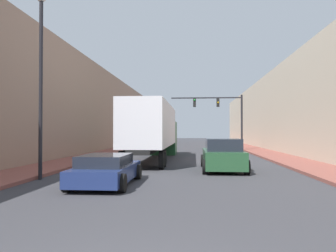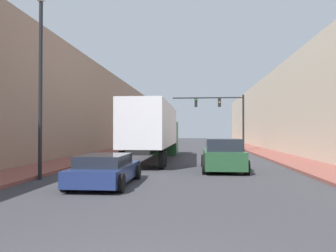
{
  "view_description": "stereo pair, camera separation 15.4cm",
  "coord_description": "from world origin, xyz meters",
  "px_view_note": "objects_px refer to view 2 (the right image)",
  "views": [
    {
      "loc": [
        0.75,
        -3.54,
        2.04
      ],
      "look_at": [
        -0.63,
        13.89,
        2.34
      ],
      "focal_mm": 35.0,
      "sensor_mm": 36.0,
      "label": 1
    },
    {
      "loc": [
        0.91,
        -3.53,
        2.04
      ],
      "look_at": [
        -0.63,
        13.89,
        2.34
      ],
      "focal_mm": 35.0,
      "sensor_mm": 36.0,
      "label": 2
    }
  ],
  "objects_px": {
    "traffic_signal_gantry": "(225,111)",
    "sedan_car": "(105,170)",
    "semi_truck": "(155,129)",
    "street_lamp": "(41,62)",
    "suv_car": "(223,155)"
  },
  "relations": [
    {
      "from": "semi_truck",
      "to": "street_lamp",
      "type": "distance_m",
      "value": 11.14
    },
    {
      "from": "sedan_car",
      "to": "suv_car",
      "type": "relative_size",
      "value": 0.93
    },
    {
      "from": "semi_truck",
      "to": "street_lamp",
      "type": "relative_size",
      "value": 1.78
    },
    {
      "from": "street_lamp",
      "to": "semi_truck",
      "type": "bearing_deg",
      "value": 70.11
    },
    {
      "from": "traffic_signal_gantry",
      "to": "sedan_car",
      "type": "bearing_deg",
      "value": -106.01
    },
    {
      "from": "sedan_car",
      "to": "street_lamp",
      "type": "distance_m",
      "value": 5.6
    },
    {
      "from": "sedan_car",
      "to": "traffic_signal_gantry",
      "type": "distance_m",
      "value": 23.69
    },
    {
      "from": "semi_truck",
      "to": "sedan_car",
      "type": "height_order",
      "value": "semi_truck"
    },
    {
      "from": "semi_truck",
      "to": "traffic_signal_gantry",
      "type": "relative_size",
      "value": 1.9
    },
    {
      "from": "sedan_car",
      "to": "traffic_signal_gantry",
      "type": "relative_size",
      "value": 0.59
    },
    {
      "from": "semi_truck",
      "to": "street_lamp",
      "type": "bearing_deg",
      "value": -109.89
    },
    {
      "from": "semi_truck",
      "to": "street_lamp",
      "type": "xyz_separation_m",
      "value": [
        -3.66,
        -10.13,
        2.85
      ]
    },
    {
      "from": "traffic_signal_gantry",
      "to": "suv_car",
      "type": "bearing_deg",
      "value": -95.28
    },
    {
      "from": "sedan_car",
      "to": "traffic_signal_gantry",
      "type": "bearing_deg",
      "value": 73.99
    },
    {
      "from": "suv_car",
      "to": "semi_truck",
      "type": "bearing_deg",
      "value": 125.45
    }
  ]
}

